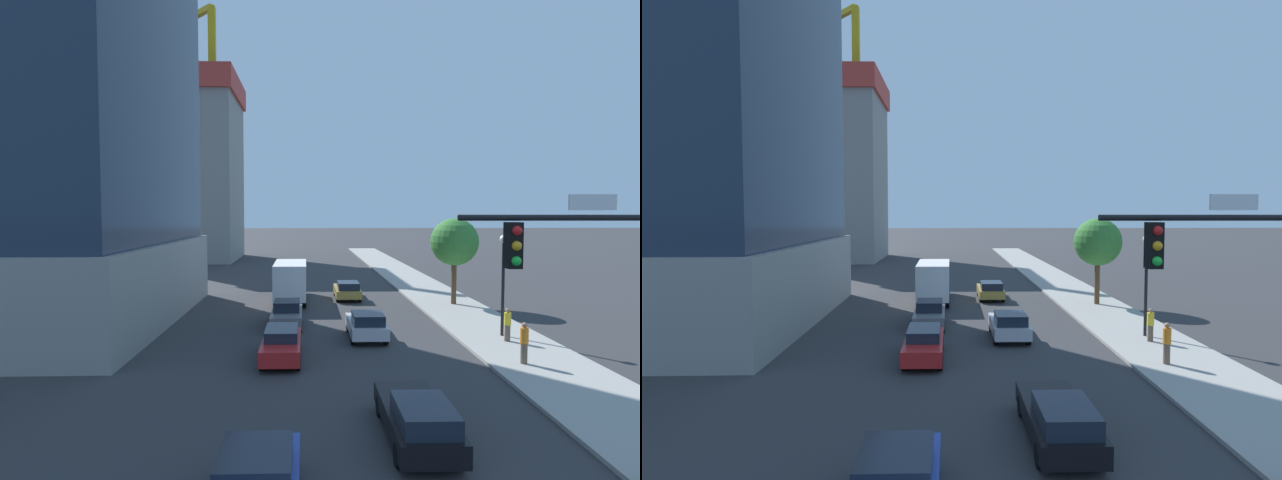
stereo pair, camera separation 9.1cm
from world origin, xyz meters
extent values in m
cube|color=#9E9B93|center=(8.65, 20.00, 0.07)|extent=(4.65, 120.00, 0.15)
cube|color=gray|center=(-17.14, 61.58, 12.55)|extent=(12.46, 14.39, 25.10)
cube|color=#C63D33|center=(-17.14, 61.58, 23.60)|extent=(13.21, 15.26, 3.00)
cube|color=gold|center=(-13.41, 57.26, 16.47)|extent=(0.90, 0.90, 32.94)
cube|color=gold|center=(-18.27, 62.38, 32.94)|extent=(10.24, 10.73, 0.70)
cylinder|color=black|center=(4.36, 3.58, 6.44)|extent=(4.72, 0.14, 0.14)
cube|color=black|center=(3.27, 3.58, 5.81)|extent=(0.32, 0.36, 1.05)
sphere|color=red|center=(3.27, 3.39, 6.15)|extent=(0.22, 0.22, 0.22)
sphere|color=orange|center=(3.27, 3.39, 5.81)|extent=(0.22, 0.22, 0.22)
sphere|color=green|center=(3.27, 3.39, 5.47)|extent=(0.22, 0.22, 0.22)
cube|color=white|center=(5.07, 3.58, 6.79)|extent=(1.10, 0.04, 0.36)
cylinder|color=black|center=(8.81, 17.52, 2.57)|extent=(0.16, 0.16, 4.85)
sphere|color=silver|center=(8.81, 17.52, 5.18)|extent=(0.44, 0.44, 0.44)
cylinder|color=brown|center=(8.98, 26.41, 1.71)|extent=(0.36, 0.36, 3.12)
sphere|color=#387F33|center=(8.98, 26.41, 4.51)|extent=(3.31, 3.31, 3.31)
cube|color=red|center=(-2.51, 14.17, 0.61)|extent=(1.70, 4.35, 0.66)
cube|color=#19212D|center=(-2.51, 14.31, 1.17)|extent=(1.43, 2.24, 0.47)
cylinder|color=black|center=(-3.26, 15.65, 0.32)|extent=(0.22, 0.65, 0.65)
cylinder|color=black|center=(-1.76, 15.65, 0.32)|extent=(0.22, 0.65, 0.65)
cylinder|color=black|center=(-3.26, 12.69, 0.32)|extent=(0.22, 0.65, 0.65)
cylinder|color=black|center=(-1.76, 12.69, 0.32)|extent=(0.22, 0.65, 0.65)
cube|color=black|center=(1.73, 6.41, 0.58)|extent=(1.76, 4.68, 0.62)
cube|color=#19212D|center=(1.73, 5.37, 1.16)|extent=(1.48, 2.20, 0.54)
cylinder|color=black|center=(0.96, 8.00, 0.32)|extent=(0.22, 0.64, 0.64)
cylinder|color=black|center=(2.51, 8.00, 0.32)|extent=(0.22, 0.64, 0.64)
cylinder|color=black|center=(0.96, 4.82, 0.32)|extent=(0.22, 0.64, 0.64)
cylinder|color=black|center=(2.51, 4.82, 0.32)|extent=(0.22, 0.64, 0.64)
cube|color=#19212D|center=(-2.51, 2.80, 1.23)|extent=(1.55, 1.90, 0.57)
cylinder|color=black|center=(-3.32, 4.19, 0.35)|extent=(0.22, 0.71, 0.71)
cylinder|color=black|center=(-1.70, 4.19, 0.35)|extent=(0.22, 0.71, 0.71)
cube|color=slate|center=(-2.51, 20.48, 0.60)|extent=(1.73, 4.15, 0.65)
cube|color=#19212D|center=(-2.51, 20.56, 1.21)|extent=(1.45, 1.84, 0.57)
cylinder|color=black|center=(-3.27, 21.89, 0.33)|extent=(0.22, 0.66, 0.66)
cylinder|color=black|center=(-1.75, 21.89, 0.33)|extent=(0.22, 0.66, 0.66)
cylinder|color=black|center=(-3.27, 19.07, 0.33)|extent=(0.22, 0.66, 0.66)
cylinder|color=black|center=(-1.75, 19.07, 0.33)|extent=(0.22, 0.66, 0.66)
cube|color=#B7B7BC|center=(1.73, 17.90, 0.61)|extent=(1.83, 4.06, 0.60)
cube|color=#19212D|center=(1.73, 17.16, 1.17)|extent=(1.54, 1.87, 0.54)
cylinder|color=black|center=(0.93, 19.28, 0.36)|extent=(0.22, 0.71, 0.71)
cylinder|color=black|center=(2.54, 19.28, 0.36)|extent=(0.22, 0.71, 0.71)
cylinder|color=black|center=(0.93, 16.52, 0.36)|extent=(0.22, 0.71, 0.71)
cylinder|color=black|center=(2.54, 16.52, 0.36)|extent=(0.22, 0.71, 0.71)
cube|color=#AD8938|center=(1.73, 29.50, 0.58)|extent=(1.86, 4.21, 0.58)
cube|color=#19212D|center=(1.73, 28.66, 1.13)|extent=(1.56, 2.02, 0.54)
cylinder|color=black|center=(0.92, 30.93, 0.34)|extent=(0.22, 0.67, 0.67)
cylinder|color=black|center=(2.55, 30.93, 0.34)|extent=(0.22, 0.67, 0.67)
cylinder|color=black|center=(0.92, 28.07, 0.34)|extent=(0.22, 0.67, 0.67)
cylinder|color=black|center=(2.55, 28.07, 0.34)|extent=(0.22, 0.67, 0.67)
cube|color=#1E4799|center=(-2.51, 31.32, 1.65)|extent=(2.24, 2.14, 2.17)
cube|color=white|center=(-2.51, 27.42, 1.78)|extent=(2.24, 5.36, 2.43)
cylinder|color=black|center=(-3.50, 31.32, 0.47)|extent=(0.30, 0.93, 0.93)
cylinder|color=black|center=(-1.53, 31.32, 0.47)|extent=(0.30, 0.93, 0.93)
cylinder|color=black|center=(-3.50, 26.08, 0.47)|extent=(0.30, 0.93, 0.93)
cylinder|color=black|center=(-1.53, 26.08, 0.47)|extent=(0.30, 0.93, 0.93)
cylinder|color=brown|center=(7.83, 12.81, 0.58)|extent=(0.28, 0.28, 0.86)
cylinder|color=orange|center=(7.83, 12.81, 1.35)|extent=(0.34, 0.34, 0.67)
sphere|color=#997051|center=(7.83, 12.81, 1.79)|extent=(0.23, 0.23, 0.23)
cylinder|color=brown|center=(8.63, 16.43, 0.55)|extent=(0.28, 0.28, 0.81)
cylinder|color=gold|center=(8.63, 16.43, 1.27)|extent=(0.34, 0.34, 0.62)
sphere|color=#997051|center=(8.63, 16.43, 1.69)|extent=(0.22, 0.22, 0.22)
camera|label=1|loc=(-1.45, -7.32, 6.55)|focal=27.43mm
camera|label=2|loc=(-1.36, -7.33, 6.55)|focal=27.43mm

